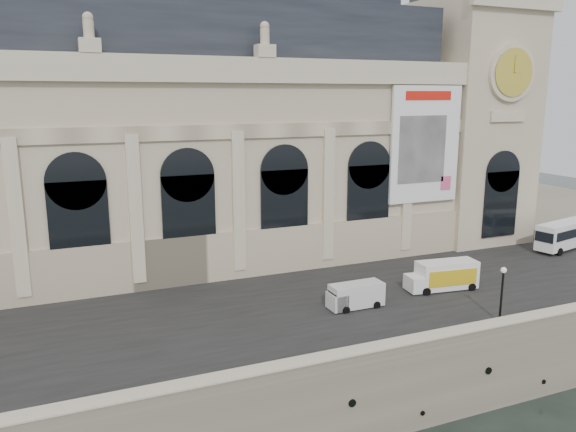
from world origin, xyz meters
name	(u,v)px	position (x,y,z in m)	size (l,w,h in m)	color
quay	(200,271)	(0.00, 35.00, 3.00)	(160.00, 70.00, 6.00)	gray
street	(256,306)	(0.00, 14.00, 6.03)	(160.00, 24.00, 0.06)	#2D2D2D
parapet	(323,364)	(0.00, 0.60, 6.62)	(160.00, 1.40, 1.21)	gray
museum	(149,140)	(-5.98, 30.86, 19.72)	(69.00, 18.70, 29.10)	beige
clock_pavilion	(468,103)	(34.00, 27.93, 23.42)	(13.00, 14.72, 36.70)	beige
bus_right	(571,233)	(42.12, 17.32, 7.95)	(12.02, 4.92, 3.47)	white
van_c	(353,296)	(7.72, 10.15, 7.14)	(5.02, 2.12, 2.23)	silver
box_truck	(443,276)	(18.05, 11.02, 7.42)	(7.21, 3.17, 2.82)	white
lamp_right	(502,295)	(17.30, 2.60, 8.38)	(0.49, 0.49, 4.79)	black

